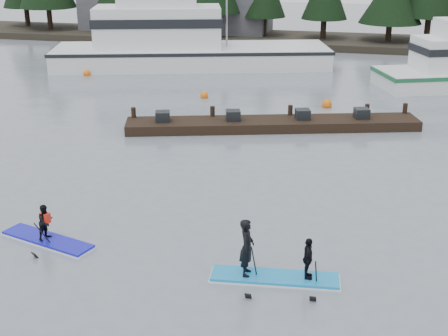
% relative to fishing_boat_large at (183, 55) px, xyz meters
% --- Properties ---
extents(ground, '(160.00, 160.00, 0.00)m').
position_rel_fishing_boat_large_xyz_m(ground, '(8.82, -29.40, -0.86)').
color(ground, slate).
rests_on(ground, ground).
extents(far_shore, '(70.00, 8.00, 0.60)m').
position_rel_fishing_boat_large_xyz_m(far_shore, '(8.82, 12.60, -0.56)').
color(far_shore, '#2D281E').
rests_on(far_shore, ground).
extents(treeline, '(60.00, 4.00, 8.00)m').
position_rel_fishing_boat_large_xyz_m(treeline, '(8.82, 12.60, -0.86)').
color(treeline, black).
rests_on(treeline, ground).
extents(waterfront_building, '(18.00, 6.00, 5.00)m').
position_rel_fishing_boat_large_xyz_m(waterfront_building, '(-5.18, 14.60, 1.64)').
color(waterfront_building, '#4C4C51').
rests_on(waterfront_building, ground).
extents(fishing_boat_large, '(20.87, 11.12, 11.07)m').
position_rel_fishing_boat_large_xyz_m(fishing_boat_large, '(0.00, 0.00, 0.00)').
color(fishing_boat_large, white).
rests_on(fishing_boat_large, ground).
extents(floating_dock, '(14.58, 6.16, 0.49)m').
position_rel_fishing_boat_large_xyz_m(floating_dock, '(9.16, -14.41, -0.62)').
color(floating_dock, black).
rests_on(floating_dock, ground).
extents(buoy_d, '(0.57, 0.57, 0.57)m').
position_rel_fishing_boat_large_xyz_m(buoy_d, '(11.45, -9.48, -0.86)').
color(buoy_d, orange).
rests_on(buoy_d, ground).
extents(buoy_b, '(0.49, 0.49, 0.49)m').
position_rel_fishing_boat_large_xyz_m(buoy_b, '(4.09, -8.99, -0.86)').
color(buoy_b, orange).
rests_on(buoy_b, ground).
extents(buoy_a, '(0.50, 0.50, 0.50)m').
position_rel_fishing_boat_large_xyz_m(buoy_a, '(-5.59, -4.69, -0.86)').
color(buoy_a, orange).
rests_on(buoy_a, ground).
extents(paddleboard_solo, '(3.34, 1.66, 1.76)m').
position_rel_fishing_boat_large_xyz_m(paddleboard_solo, '(4.27, -28.37, -0.49)').
color(paddleboard_solo, '#1315BA').
rests_on(paddleboard_solo, ground).
extents(paddleboard_duo, '(3.66, 1.38, 2.28)m').
position_rel_fishing_boat_large_xyz_m(paddleboard_duo, '(11.56, -28.99, -0.28)').
color(paddleboard_duo, '#1687D0').
rests_on(paddleboard_duo, ground).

